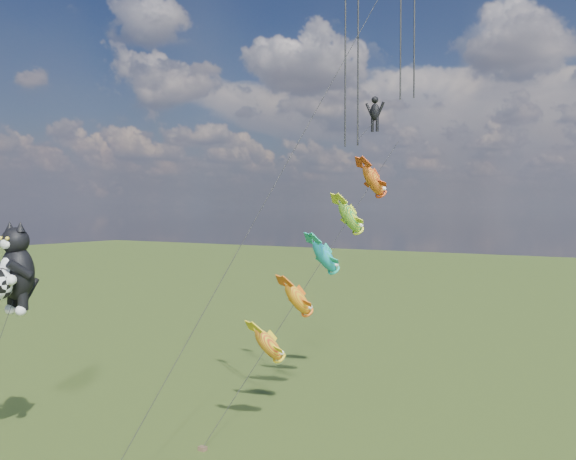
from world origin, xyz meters
The scene contains 3 objects.
cat_kite_rig centered at (5.67, -1.81, 9.30)m, with size 2.22×4.03×11.77m.
fish_windsock_rig centered at (15.68, 12.26, 9.47)m, with size 4.56×15.37×16.85m.
parafoil_rig centered at (20.62, 8.06, 18.98)m, with size 7.59×16.33×27.25m.
Camera 1 is at (34.16, -21.34, 12.47)m, focal length 40.00 mm.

